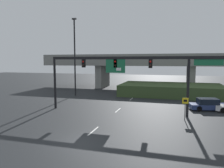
{
  "coord_description": "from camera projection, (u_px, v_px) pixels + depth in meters",
  "views": [
    {
      "loc": [
        6.64,
        -14.24,
        5.94
      ],
      "look_at": [
        0.0,
        8.28,
        3.46
      ],
      "focal_mm": 35.0,
      "sensor_mm": 36.0,
      "label": 1
    }
  ],
  "objects": [
    {
      "name": "grass_embankment",
      "position": [
        171.0,
        90.0,
        38.02
      ],
      "size": [
        17.07,
        9.1,
        1.9
      ],
      "color": "#384C28",
      "rests_on": "ground"
    },
    {
      "name": "ground_plane",
      "position": [
        80.0,
        142.0,
        16.07
      ],
      "size": [
        160.0,
        160.0,
        0.0
      ],
      "primitive_type": "plane",
      "color": "black"
    },
    {
      "name": "overpass_bridge",
      "position": [
        144.0,
        64.0,
        46.86
      ],
      "size": [
        44.63,
        7.8,
        7.34
      ],
      "color": "gray",
      "rests_on": "ground"
    },
    {
      "name": "signal_gantry",
      "position": [
        126.0,
        67.0,
        24.46
      ],
      "size": [
        19.27,
        0.44,
        6.44
      ],
      "color": "black",
      "rests_on": "ground"
    },
    {
      "name": "parked_sedan_near_right",
      "position": [
        209.0,
        105.0,
        26.46
      ],
      "size": [
        4.77,
        2.7,
        1.43
      ],
      "rotation": [
        0.0,
        0.0,
        0.2
      ],
      "color": "navy",
      "rests_on": "ground"
    },
    {
      "name": "highway_light_pole_near",
      "position": [
        75.0,
        55.0,
        36.98
      ],
      "size": [
        0.7,
        0.36,
        13.05
      ],
      "color": "black",
      "rests_on": "ground"
    },
    {
      "name": "speed_limit_sign",
      "position": [
        185.0,
        105.0,
        21.75
      ],
      "size": [
        0.6,
        0.11,
        2.35
      ],
      "color": "#4C4C4C",
      "rests_on": "ground"
    },
    {
      "name": "lane_markings",
      "position": [
        126.0,
        104.0,
        30.33
      ],
      "size": [
        0.14,
        27.0,
        0.01
      ],
      "color": "silver",
      "rests_on": "ground"
    }
  ]
}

